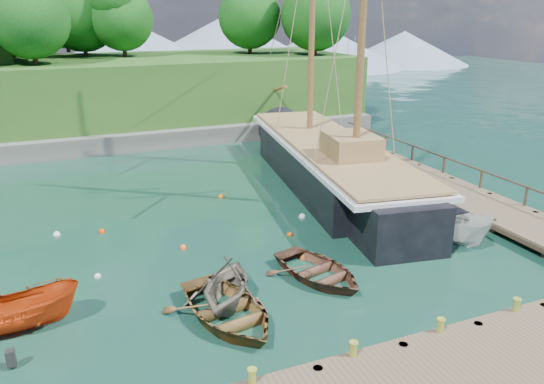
{
  "coord_description": "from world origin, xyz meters",
  "views": [
    {
      "loc": [
        -7.9,
        -15.72,
        9.71
      ],
      "look_at": [
        0.76,
        4.94,
        2.0
      ],
      "focal_mm": 35.0,
      "sensor_mm": 36.0,
      "label": 1
    }
  ],
  "objects_px": {
    "rowboat_0": "(228,320)",
    "cabin_boat_white": "(442,238)",
    "schooner": "(329,167)",
    "rowboat_2": "(318,278)",
    "rowboat_1": "(227,305)",
    "motorboat_orange": "(19,330)"
  },
  "relations": [
    {
      "from": "rowboat_0",
      "to": "cabin_boat_white",
      "type": "height_order",
      "value": "cabin_boat_white"
    },
    {
      "from": "rowboat_0",
      "to": "schooner",
      "type": "xyz_separation_m",
      "value": [
        9.94,
        11.34,
        1.09
      ]
    },
    {
      "from": "rowboat_0",
      "to": "cabin_boat_white",
      "type": "distance_m",
      "value": 11.27
    },
    {
      "from": "rowboat_0",
      "to": "rowboat_2",
      "type": "height_order",
      "value": "rowboat_0"
    },
    {
      "from": "rowboat_1",
      "to": "rowboat_2",
      "type": "xyz_separation_m",
      "value": [
        3.82,
        0.48,
        0.0
      ]
    },
    {
      "from": "rowboat_1",
      "to": "motorboat_orange",
      "type": "relative_size",
      "value": 0.9
    },
    {
      "from": "rowboat_0",
      "to": "rowboat_1",
      "type": "xyz_separation_m",
      "value": [
        0.28,
        0.91,
        0.0
      ]
    },
    {
      "from": "schooner",
      "to": "rowboat_0",
      "type": "bearing_deg",
      "value": -122.12
    },
    {
      "from": "rowboat_1",
      "to": "cabin_boat_white",
      "type": "distance_m",
      "value": 10.82
    },
    {
      "from": "rowboat_0",
      "to": "motorboat_orange",
      "type": "distance_m",
      "value": 6.67
    },
    {
      "from": "rowboat_0",
      "to": "rowboat_1",
      "type": "bearing_deg",
      "value": 62.27
    },
    {
      "from": "rowboat_2",
      "to": "motorboat_orange",
      "type": "height_order",
      "value": "motorboat_orange"
    },
    {
      "from": "rowboat_0",
      "to": "rowboat_1",
      "type": "height_order",
      "value": "rowboat_1"
    },
    {
      "from": "rowboat_1",
      "to": "schooner",
      "type": "bearing_deg",
      "value": 78.57
    },
    {
      "from": "rowboat_2",
      "to": "cabin_boat_white",
      "type": "bearing_deg",
      "value": -4.86
    },
    {
      "from": "rowboat_2",
      "to": "motorboat_orange",
      "type": "distance_m",
      "value": 10.47
    },
    {
      "from": "schooner",
      "to": "motorboat_orange",
      "type": "bearing_deg",
      "value": -141.07
    },
    {
      "from": "rowboat_1",
      "to": "schooner",
      "type": "relative_size",
      "value": 0.13
    },
    {
      "from": "rowboat_0",
      "to": "motorboat_orange",
      "type": "xyz_separation_m",
      "value": [
        -6.36,
        2.0,
        0.0
      ]
    },
    {
      "from": "rowboat_1",
      "to": "motorboat_orange",
      "type": "xyz_separation_m",
      "value": [
        -6.64,
        1.09,
        0.0
      ]
    },
    {
      "from": "schooner",
      "to": "rowboat_2",
      "type": "bearing_deg",
      "value": -111.32
    },
    {
      "from": "motorboat_orange",
      "to": "cabin_boat_white",
      "type": "relative_size",
      "value": 0.85
    }
  ]
}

